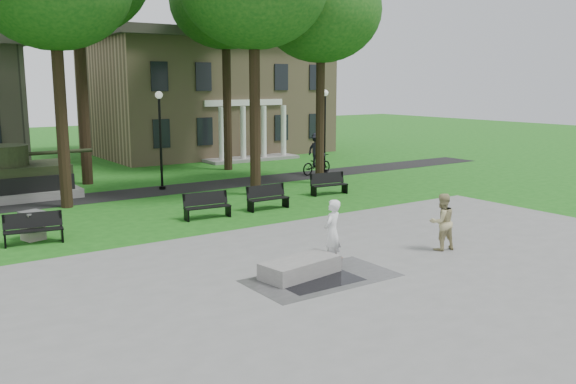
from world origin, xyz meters
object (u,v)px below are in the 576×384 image
friend_watching (442,222)px  park_bench_0 (33,228)px  cyclist (317,158)px  concrete_block (300,267)px  trash_bin (33,225)px  skateboarder (332,232)px

friend_watching → park_bench_0: 13.00m
cyclist → park_bench_0: bearing=102.1°
concrete_block → trash_bin: 9.58m
cyclist → skateboarder: bearing=134.1°
concrete_block → park_bench_0: size_ratio=1.19×
park_bench_0 → trash_bin: (0.11, 0.52, -0.04)m
friend_watching → park_bench_0: friend_watching is taller
trash_bin → skateboarder: bearing=-50.9°
cyclist → park_bench_0: 17.94m
skateboarder → friend_watching: skateboarder is taller
skateboarder → trash_bin: (-6.37, 7.82, -0.47)m
park_bench_0 → friend_watching: bearing=-28.5°
concrete_block → cyclist: 18.44m
concrete_block → park_bench_0: 9.20m
concrete_block → trash_bin: size_ratio=2.29×
cyclist → trash_bin: size_ratio=2.46×
park_bench_0 → concrete_block: bearing=-46.5°
park_bench_0 → skateboarder: bearing=-38.8°
park_bench_0 → trash_bin: size_ratio=1.93×
skateboarder → park_bench_0: bearing=-75.3°
skateboarder → cyclist: 17.34m
cyclist → park_bench_0: (-16.61, -6.76, -0.44)m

